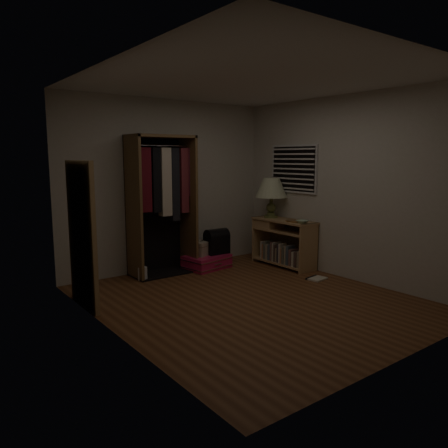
% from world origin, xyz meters
% --- Properties ---
extents(ground, '(4.00, 4.00, 0.00)m').
position_xyz_m(ground, '(0.00, 0.00, 0.00)').
color(ground, brown).
rests_on(ground, ground).
extents(room_walls, '(3.52, 4.02, 2.60)m').
position_xyz_m(room_walls, '(0.08, 0.04, 1.50)').
color(room_walls, beige).
rests_on(room_walls, ground).
extents(console_bookshelf, '(0.42, 1.12, 0.75)m').
position_xyz_m(console_bookshelf, '(1.54, 1.03, 0.40)').
color(console_bookshelf, '#AA8152').
rests_on(console_bookshelf, ground).
extents(open_wardrobe, '(1.02, 0.50, 2.05)m').
position_xyz_m(open_wardrobe, '(-0.21, 1.77, 1.21)').
color(open_wardrobe, brown).
rests_on(open_wardrobe, ground).
extents(floor_mirror, '(0.06, 0.80, 1.70)m').
position_xyz_m(floor_mirror, '(-1.70, 1.00, 0.85)').
color(floor_mirror, '#9D7A4C').
rests_on(floor_mirror, ground).
extents(pink_suitcase, '(0.76, 0.60, 0.21)m').
position_xyz_m(pink_suitcase, '(0.45, 1.60, 0.11)').
color(pink_suitcase, '#BF1746').
rests_on(pink_suitcase, ground).
extents(train_case, '(0.38, 0.32, 0.23)m').
position_xyz_m(train_case, '(0.39, 1.65, 0.32)').
color(train_case, tan).
rests_on(train_case, pink_suitcase).
extents(black_bag, '(0.37, 0.25, 0.40)m').
position_xyz_m(black_bag, '(0.64, 1.60, 0.42)').
color(black_bag, black).
rests_on(black_bag, pink_suitcase).
extents(table_lamp, '(0.60, 0.60, 0.65)m').
position_xyz_m(table_lamp, '(1.54, 1.31, 1.22)').
color(table_lamp, '#4E562A').
rests_on(table_lamp, console_bookshelf).
extents(brass_tray, '(0.32, 0.32, 0.02)m').
position_xyz_m(brass_tray, '(1.54, 0.76, 0.76)').
color(brass_tray, '#AB7942').
rests_on(brass_tray, console_bookshelf).
extents(ceramic_bowl, '(0.20, 0.20, 0.04)m').
position_xyz_m(ceramic_bowl, '(1.49, 0.57, 0.77)').
color(ceramic_bowl, '#A0BE9E').
rests_on(ceramic_bowl, console_bookshelf).
extents(white_jug, '(0.15, 0.15, 0.23)m').
position_xyz_m(white_jug, '(-0.66, 1.60, 0.10)').
color(white_jug, silver).
rests_on(white_jug, ground).
extents(floor_book, '(0.29, 0.25, 0.02)m').
position_xyz_m(floor_book, '(1.35, 0.14, 0.01)').
color(floor_book, beige).
rests_on(floor_book, ground).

